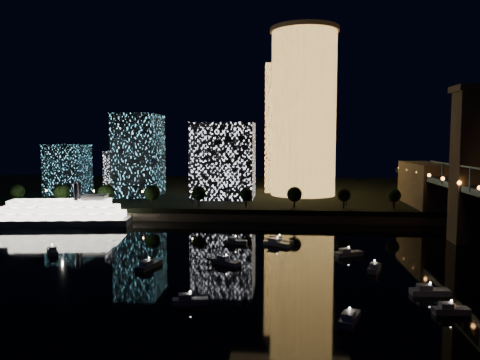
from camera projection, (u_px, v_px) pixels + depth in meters
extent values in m
plane|color=black|center=(259.00, 285.00, 106.86)|extent=(520.00, 520.00, 0.00)
cube|color=black|center=(274.00, 193.00, 265.33)|extent=(420.00, 160.00, 5.00)
cube|color=#6B5E4C|center=(270.00, 218.00, 188.06)|extent=(420.00, 6.00, 3.00)
cylinder|color=#FFB551|center=(304.00, 115.00, 233.10)|extent=(32.00, 32.00, 80.46)
cylinder|color=#6B5E4C|center=(305.00, 30.00, 229.43)|extent=(34.00, 34.00, 2.00)
cube|color=#FFB551|center=(285.00, 129.00, 250.73)|extent=(21.06, 21.06, 67.02)
cube|color=white|center=(224.00, 160.00, 223.76)|extent=(29.11, 24.63, 35.82)
cube|color=#5BD4F8|center=(139.00, 155.00, 232.18)|extent=(20.19, 26.25, 40.38)
cube|color=white|center=(132.00, 173.00, 235.15)|extent=(22.09, 20.08, 22.09)
cube|color=#5BD4F8|center=(68.00, 169.00, 239.87)|extent=(18.10, 19.91, 25.34)
cube|color=#6B5E4C|center=(472.00, 168.00, 148.38)|extent=(11.00, 9.00, 48.00)
cube|color=#6B5E4C|center=(475.00, 89.00, 146.16)|extent=(13.00, 11.00, 2.00)
cube|color=#6B5E4C|center=(424.00, 190.00, 199.09)|extent=(12.00, 40.00, 23.00)
cube|color=#182D4D|center=(473.00, 180.00, 135.18)|extent=(0.50, 0.50, 7.00)
cube|color=#182D4D|center=(445.00, 174.00, 158.98)|extent=(0.50, 0.50, 7.00)
sphere|color=orange|center=(459.00, 183.00, 144.30)|extent=(1.20, 1.20, 1.20)
sphere|color=orange|center=(418.00, 172.00, 188.93)|extent=(1.20, 1.20, 1.20)
cube|color=silver|center=(61.00, 222.00, 180.75)|extent=(53.79, 19.00, 2.63)
cube|color=white|center=(61.00, 215.00, 180.53)|extent=(49.29, 17.33, 2.41)
cube|color=white|center=(61.00, 209.00, 180.31)|extent=(44.80, 15.65, 2.41)
cube|color=white|center=(60.00, 203.00, 180.10)|extent=(38.13, 13.68, 2.41)
cube|color=silver|center=(95.00, 197.00, 180.47)|extent=(9.58, 7.70, 1.97)
cylinder|color=black|center=(76.00, 192.00, 177.79)|extent=(1.54, 1.54, 6.58)
cylinder|color=black|center=(79.00, 191.00, 182.16)|extent=(1.54, 1.54, 6.58)
cube|color=silver|center=(349.00, 254.00, 133.57)|extent=(8.49, 5.69, 1.20)
cube|color=silver|center=(345.00, 250.00, 133.09)|extent=(3.46, 3.09, 1.00)
sphere|color=white|center=(349.00, 247.00, 133.40)|extent=(0.36, 0.36, 0.36)
cube|color=silver|center=(236.00, 242.00, 148.33)|extent=(7.28, 2.44, 1.20)
cube|color=silver|center=(232.00, 239.00, 148.35)|extent=(2.57, 1.93, 1.00)
sphere|color=white|center=(236.00, 236.00, 148.15)|extent=(0.36, 0.36, 0.36)
cube|color=silver|center=(226.00, 262.00, 124.21)|extent=(8.11, 6.52, 1.20)
cube|color=silver|center=(223.00, 258.00, 124.86)|extent=(3.48, 3.27, 1.00)
sphere|color=white|center=(226.00, 255.00, 124.04)|extent=(0.36, 0.36, 0.36)
cube|color=silver|center=(430.00, 292.00, 100.26)|extent=(8.45, 3.35, 1.20)
cube|color=silver|center=(424.00, 287.00, 100.17)|extent=(3.07, 2.39, 1.00)
sphere|color=white|center=(430.00, 283.00, 100.08)|extent=(0.36, 0.36, 0.36)
cube|color=silver|center=(350.00, 319.00, 85.35)|extent=(5.10, 8.18, 1.20)
cube|color=silver|center=(348.00, 315.00, 84.21)|extent=(2.87, 3.27, 1.00)
sphere|color=white|center=(350.00, 308.00, 85.18)|extent=(0.36, 0.36, 0.36)
cube|color=silver|center=(190.00, 301.00, 94.47)|extent=(7.54, 3.85, 1.20)
cube|color=silver|center=(185.00, 296.00, 94.23)|extent=(2.87, 2.39, 1.00)
sphere|color=white|center=(190.00, 292.00, 94.29)|extent=(0.36, 0.36, 0.36)
cube|color=silver|center=(279.00, 241.00, 149.91)|extent=(9.20, 6.91, 1.20)
cube|color=silver|center=(276.00, 237.00, 150.57)|extent=(3.87, 3.57, 1.00)
sphere|color=white|center=(279.00, 235.00, 149.73)|extent=(0.36, 0.36, 0.36)
cube|color=silver|center=(52.00, 251.00, 136.33)|extent=(6.00, 7.34, 1.20)
cube|color=silver|center=(53.00, 248.00, 135.28)|extent=(2.99, 3.17, 1.00)
sphere|color=white|center=(52.00, 245.00, 136.15)|extent=(0.36, 0.36, 0.36)
cube|color=silver|center=(374.00, 268.00, 118.46)|extent=(4.79, 7.68, 1.20)
cube|color=silver|center=(374.00, 265.00, 117.38)|extent=(2.69, 3.07, 1.00)
sphere|color=white|center=(375.00, 261.00, 118.29)|extent=(0.36, 0.36, 0.36)
cube|color=silver|center=(451.00, 311.00, 89.32)|extent=(6.96, 2.84, 1.20)
cube|color=silver|center=(446.00, 305.00, 89.21)|extent=(2.54, 1.99, 1.00)
sphere|color=white|center=(452.00, 301.00, 89.14)|extent=(0.36, 0.36, 0.36)
cube|color=silver|center=(149.00, 265.00, 121.21)|extent=(5.31, 9.11, 1.20)
cube|color=silver|center=(146.00, 262.00, 119.92)|extent=(3.08, 3.58, 1.00)
sphere|color=white|center=(149.00, 258.00, 121.03)|extent=(0.36, 0.36, 0.36)
cube|color=silver|center=(277.00, 244.00, 146.13)|extent=(9.03, 6.90, 1.20)
cube|color=silver|center=(274.00, 240.00, 146.80)|extent=(3.82, 3.54, 1.00)
sphere|color=white|center=(277.00, 237.00, 145.96)|extent=(0.36, 0.36, 0.36)
cylinder|color=black|center=(18.00, 199.00, 203.55)|extent=(0.70, 0.70, 4.00)
sphere|color=black|center=(17.00, 191.00, 203.24)|extent=(6.24, 6.24, 6.24)
cylinder|color=black|center=(62.00, 200.00, 201.73)|extent=(0.70, 0.70, 4.00)
sphere|color=black|center=(61.00, 192.00, 201.42)|extent=(6.64, 6.64, 6.64)
cylinder|color=black|center=(106.00, 200.00, 199.91)|extent=(0.70, 0.70, 4.00)
sphere|color=black|center=(106.00, 192.00, 199.59)|extent=(6.86, 6.86, 6.86)
cylinder|color=black|center=(152.00, 201.00, 198.08)|extent=(0.70, 0.70, 4.00)
sphere|color=black|center=(152.00, 193.00, 197.77)|extent=(6.69, 6.69, 6.69)
cylinder|color=black|center=(199.00, 202.00, 196.26)|extent=(0.70, 0.70, 4.00)
sphere|color=black|center=(199.00, 193.00, 195.94)|extent=(6.09, 6.09, 6.09)
cylinder|color=black|center=(246.00, 202.00, 194.43)|extent=(0.70, 0.70, 4.00)
sphere|color=black|center=(246.00, 194.00, 194.12)|extent=(5.29, 5.29, 5.29)
cylinder|color=black|center=(294.00, 203.00, 192.61)|extent=(0.70, 0.70, 4.00)
sphere|color=black|center=(294.00, 194.00, 192.29)|extent=(6.26, 6.26, 6.26)
cylinder|color=black|center=(344.00, 203.00, 190.78)|extent=(0.70, 0.70, 4.00)
sphere|color=black|center=(344.00, 195.00, 190.47)|extent=(5.38, 5.38, 5.38)
cylinder|color=black|center=(394.00, 204.00, 188.96)|extent=(0.70, 0.70, 4.00)
sphere|color=black|center=(394.00, 195.00, 188.64)|extent=(5.49, 5.49, 5.49)
cylinder|color=black|center=(46.00, 197.00, 208.55)|extent=(0.24, 0.24, 5.00)
sphere|color=#FFCC7F|center=(46.00, 190.00, 208.30)|extent=(0.70, 0.70, 0.70)
cylinder|color=black|center=(94.00, 197.00, 206.54)|extent=(0.24, 0.24, 5.00)
sphere|color=#FFCC7F|center=(94.00, 191.00, 206.29)|extent=(0.70, 0.70, 0.70)
cylinder|color=black|center=(143.00, 198.00, 204.53)|extent=(0.24, 0.24, 5.00)
sphere|color=#FFCC7F|center=(142.00, 191.00, 204.29)|extent=(0.70, 0.70, 0.70)
cylinder|color=black|center=(192.00, 198.00, 202.53)|extent=(0.24, 0.24, 5.00)
sphere|color=#FFCC7F|center=(192.00, 192.00, 202.28)|extent=(0.70, 0.70, 0.70)
cylinder|color=black|center=(243.00, 199.00, 200.52)|extent=(0.24, 0.24, 5.00)
sphere|color=#FFCC7F|center=(243.00, 193.00, 200.27)|extent=(0.70, 0.70, 0.70)
cylinder|color=black|center=(294.00, 200.00, 198.51)|extent=(0.24, 0.24, 5.00)
sphere|color=#FFCC7F|center=(294.00, 193.00, 198.26)|extent=(0.70, 0.70, 0.70)
cylinder|color=black|center=(347.00, 200.00, 196.50)|extent=(0.24, 0.24, 5.00)
sphere|color=#FFCC7F|center=(347.00, 194.00, 196.26)|extent=(0.70, 0.70, 0.70)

